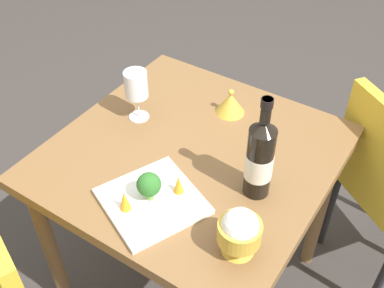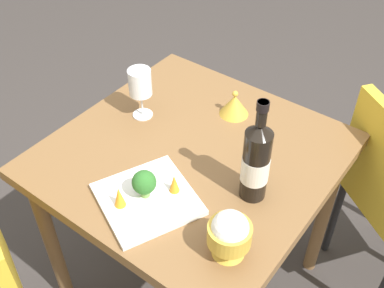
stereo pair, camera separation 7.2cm
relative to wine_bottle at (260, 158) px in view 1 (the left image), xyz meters
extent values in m
plane|color=#383330|center=(0.04, 0.24, -0.85)|extent=(8.00, 8.00, 0.00)
cube|color=brown|center=(0.04, 0.24, -0.15)|extent=(0.83, 0.83, 0.04)
cylinder|color=brown|center=(0.40, -0.11, -0.51)|extent=(0.05, 0.05, 0.69)
cylinder|color=brown|center=(-0.32, 0.60, -0.51)|extent=(0.05, 0.05, 0.69)
cylinder|color=brown|center=(0.40, 0.60, -0.51)|extent=(0.05, 0.05, 0.69)
cube|color=gold|center=(-0.53, 0.47, -0.20)|extent=(0.19, 0.39, 0.40)
cube|color=gold|center=(0.41, -0.26, -0.20)|extent=(0.27, 0.35, 0.40)
cylinder|color=black|center=(0.52, -0.13, -0.64)|extent=(0.03, 0.03, 0.43)
cylinder|color=black|center=(0.32, -0.41, -0.64)|extent=(0.03, 0.03, 0.43)
cylinder|color=black|center=(0.00, 0.00, -0.02)|extent=(0.08, 0.07, 0.22)
cone|color=black|center=(0.00, 0.00, 0.11)|extent=(0.08, 0.07, 0.03)
cylinder|color=black|center=(0.00, 0.00, 0.16)|extent=(0.03, 0.03, 0.07)
cylinder|color=black|center=(0.00, 0.00, 0.18)|extent=(0.03, 0.03, 0.02)
cylinder|color=silver|center=(0.00, 0.00, -0.03)|extent=(0.08, 0.08, 0.08)
cylinder|color=white|center=(0.08, 0.49, -0.13)|extent=(0.07, 0.07, 0.00)
cylinder|color=white|center=(0.08, 0.49, -0.08)|extent=(0.01, 0.01, 0.08)
cylinder|color=white|center=(0.08, 0.49, 0.01)|extent=(0.08, 0.08, 0.09)
cone|color=gold|center=(-0.21, -0.06, -0.11)|extent=(0.08, 0.08, 0.04)
cylinder|color=gold|center=(-0.21, -0.06, -0.06)|extent=(0.11, 0.11, 0.05)
sphere|color=white|center=(-0.21, -0.06, -0.03)|extent=(0.09, 0.09, 0.09)
cone|color=gold|center=(0.28, 0.24, -0.09)|extent=(0.10, 0.10, 0.07)
sphere|color=gold|center=(0.28, 0.24, -0.04)|extent=(0.02, 0.02, 0.02)
cube|color=white|center=(-0.20, 0.22, -0.12)|extent=(0.33, 0.33, 0.02)
cylinder|color=#729E4C|center=(-0.20, 0.23, -0.10)|extent=(0.03, 0.03, 0.03)
sphere|color=#2D6B28|center=(-0.20, 0.23, -0.06)|extent=(0.07, 0.07, 0.07)
cone|color=orange|center=(-0.26, 0.26, -0.08)|extent=(0.03, 0.03, 0.07)
cone|color=orange|center=(-0.13, 0.17, -0.08)|extent=(0.03, 0.03, 0.06)
camera|label=1|loc=(-0.86, -0.35, 0.86)|focal=43.87mm
camera|label=2|loc=(-0.82, -0.40, 0.86)|focal=43.87mm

